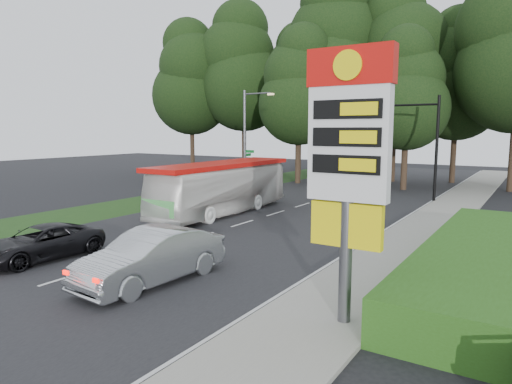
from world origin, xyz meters
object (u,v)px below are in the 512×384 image
Objects in this scene: transit_bus at (222,188)px; sedan_silver at (152,257)px; monument at (344,128)px; suv_charcoal at (40,243)px; gas_station_pylon at (348,150)px; streetlight_signs at (247,136)px; traffic_signal_mast at (417,133)px.

sedan_silver is at bearing -65.83° from transit_bus.
monument is at bearing 85.86° from transit_bus.
suv_charcoal is at bearing -92.33° from transit_bus.
gas_station_pylon reaches higher than sedan_silver.
gas_station_pylon is at bearing -51.04° from streetlight_signs.
transit_bus reaches higher than suv_charcoal.
transit_bus is (-0.70, -17.11, -3.59)m from monument.
monument is (4.99, 7.99, 0.67)m from streetlight_signs.
transit_bus is (-8.38, -11.11, -3.16)m from traffic_signal_mast.
transit_bus is at bearing -64.81° from streetlight_signs.
transit_bus is 2.07× the size of sedan_silver.
traffic_signal_mast is 22.77m from sedan_silver.
monument is 28.95m from suv_charcoal.
monument is at bearing 58.03° from streetlight_signs.
sedan_silver is 5.55m from suv_charcoal.
streetlight_signs reaches higher than sedan_silver.
sedan_silver is at bearing -64.37° from streetlight_signs.
monument reaches higher than suv_charcoal.
gas_station_pylon is 0.68× the size of monument.
monument reaches higher than sedan_silver.
transit_bus is 2.33× the size of suv_charcoal.
gas_station_pylon is 30.17m from monument.
suv_charcoal is (4.19, -20.60, -3.79)m from streetlight_signs.
gas_station_pylon is 0.95× the size of traffic_signal_mast.
gas_station_pylon is at bearing -68.20° from monument.
traffic_signal_mast is 0.66× the size of transit_bus.
monument reaches higher than traffic_signal_mast.
transit_bus is at bearing -127.01° from traffic_signal_mast.
monument is at bearing 91.90° from suv_charcoal.
streetlight_signs is 22.76m from sedan_silver.
sedan_silver is (4.73, -28.25, -4.24)m from monument.
gas_station_pylon is at bearing -80.91° from traffic_signal_mast.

